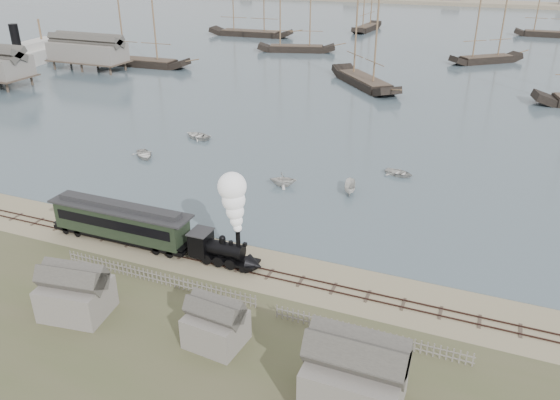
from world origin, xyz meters
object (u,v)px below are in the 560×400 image
at_px(locomotive, 231,227).
at_px(passenger_coach, 121,221).
at_px(steamship, 17,45).
at_px(beached_dinghy, 156,231).

distance_m(locomotive, passenger_coach, 12.24).
relative_size(passenger_coach, steamship, 0.34).
relative_size(locomotive, steamship, 0.20).
height_order(passenger_coach, steamship, steamship).
height_order(passenger_coach, beached_dinghy, passenger_coach).
bearing_deg(steamship, locomotive, -133.22).
xyz_separation_m(locomotive, passenger_coach, (-12.12, 0.00, -1.76)).
bearing_deg(passenger_coach, beached_dinghy, 48.50).
bearing_deg(locomotive, passenger_coach, 180.00).
xyz_separation_m(passenger_coach, steamship, (-75.15, 60.86, 2.65)).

